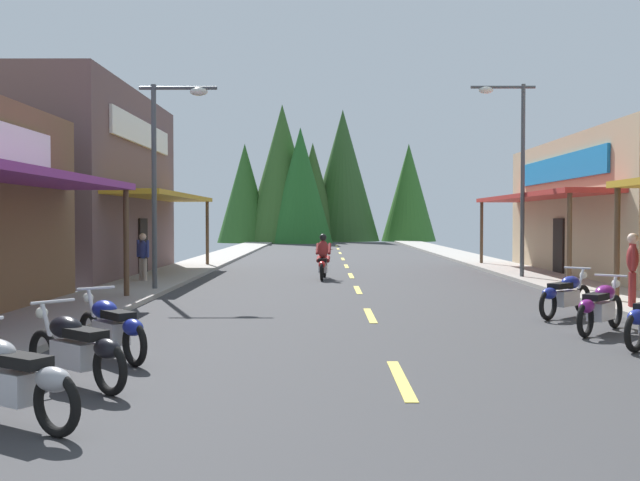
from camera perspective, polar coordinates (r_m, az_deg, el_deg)
The scene contains 16 objects.
ground at distance 26.29m, azimuth 2.46°, elevation -2.97°, with size 10.74×80.28×0.10m, color #38383A.
sidewalk_left at distance 26.84m, azimuth -11.56°, elevation -2.68°, with size 2.26×80.28×0.12m, color #9E9991.
sidewalk_right at distance 27.31m, azimuth 16.23°, elevation -2.63°, with size 2.26×80.28×0.12m, color #9E9991.
centerline_dashes at distance 30.16m, azimuth 2.18°, elevation -2.27°, with size 0.16×56.46×0.01m.
storefront_left_far at distance 28.90m, azimuth -21.17°, elevation 4.03°, with size 9.69×11.53×6.65m.
streetlamp_left at distance 21.32m, azimuth -11.75°, elevation 6.40°, with size 2.18×0.30×5.85m.
streetlamp_right at distance 26.08m, azimuth 14.68°, elevation 6.49°, with size 2.18×0.30×6.64m.
motorcycle_parked_right_3 at distance 14.41m, azimuth 20.80°, elevation -4.76°, with size 1.46×1.70×1.04m.
motorcycle_parked_right_4 at distance 16.48m, azimuth 18.39°, elevation -3.94°, with size 1.60×1.57×1.04m.
motorcycle_parked_left_1 at distance 8.12m, azimuth -22.84°, elevation -9.72°, with size 1.87×1.22×1.04m.
motorcycle_parked_left_2 at distance 9.69m, azimuth -18.30°, elevation -7.84°, with size 1.70×1.45×1.04m.
motorcycle_parked_left_3 at distance 11.39m, azimuth -15.77°, elevation -6.40°, with size 1.49×1.67×1.04m.
rider_cruising_lead at distance 25.35m, azimuth 0.25°, elevation -1.55°, with size 0.60×2.14×1.57m.
pedestrian_by_shop at distance 17.91m, azimuth 22.95°, elevation -1.82°, with size 0.35×0.55×1.76m.
pedestrian_waiting at distance 24.19m, azimuth -13.50°, elevation -1.07°, with size 0.47×0.43×1.63m.
treeline_backdrop at distance 67.56m, azimuth -0.58°, elevation 4.49°, with size 19.95×12.06×12.40m.
Camera 1 is at (-1.00, -1.05, 2.07)m, focal length 41.51 mm.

